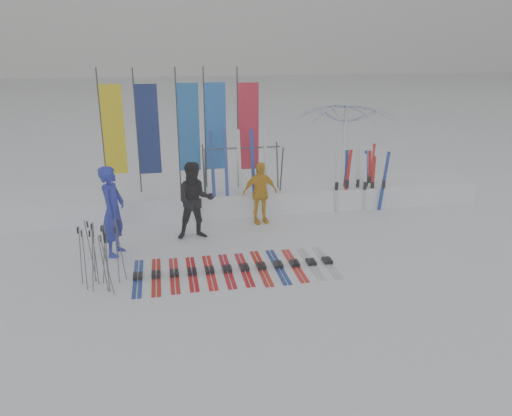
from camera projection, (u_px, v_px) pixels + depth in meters
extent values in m
plane|color=white|center=(261.00, 284.00, 9.53)|extent=(120.00, 120.00, 0.00)
cube|color=white|center=(228.00, 199.00, 13.72)|extent=(14.00, 1.60, 0.60)
imported|color=#1B269E|center=(113.00, 211.00, 10.59)|extent=(0.65, 0.82, 1.97)
imported|color=black|center=(195.00, 201.00, 11.51)|extent=(0.91, 0.72, 1.82)
imported|color=#E8A40F|center=(260.00, 193.00, 12.54)|extent=(0.98, 0.55, 1.58)
imported|color=white|center=(345.00, 147.00, 14.99)|extent=(3.79, 3.83, 2.76)
cube|color=navy|center=(138.00, 277.00, 9.75)|extent=(0.17, 1.68, 0.07)
cube|color=#B71D0E|center=(156.00, 275.00, 9.82)|extent=(0.17, 1.69, 0.07)
cube|color=#B4130E|center=(174.00, 274.00, 9.88)|extent=(0.17, 1.61, 0.07)
cube|color=red|center=(192.00, 272.00, 9.94)|extent=(0.17, 1.58, 0.07)
cube|color=red|center=(210.00, 271.00, 10.01)|extent=(0.17, 1.61, 0.07)
cube|color=#B30E16|center=(227.00, 269.00, 10.07)|extent=(0.17, 1.61, 0.07)
cube|color=#B30E12|center=(244.00, 268.00, 10.13)|extent=(0.17, 1.58, 0.07)
cube|color=#B5180E|center=(261.00, 267.00, 10.19)|extent=(0.17, 1.69, 0.07)
cube|color=navy|center=(278.00, 265.00, 10.26)|extent=(0.17, 1.68, 0.07)
cube|color=red|center=(295.00, 264.00, 10.32)|extent=(0.17, 1.62, 0.07)
cube|color=#B7BABF|center=(311.00, 263.00, 10.38)|extent=(0.17, 1.58, 0.07)
cube|color=#B4B7BC|center=(327.00, 261.00, 10.45)|extent=(0.17, 1.60, 0.07)
cylinder|color=#595B60|center=(85.00, 260.00, 9.12)|extent=(0.05, 0.06, 1.22)
cylinder|color=#595B60|center=(103.00, 264.00, 9.04)|extent=(0.08, 0.14, 1.15)
cylinder|color=#595B60|center=(93.00, 261.00, 9.02)|extent=(0.13, 0.08, 1.26)
cylinder|color=#595B60|center=(106.00, 260.00, 9.10)|extent=(0.06, 0.16, 1.22)
cylinder|color=#595B60|center=(120.00, 249.00, 9.55)|extent=(0.15, 0.09, 1.24)
cylinder|color=#595B60|center=(104.00, 255.00, 9.35)|extent=(0.16, 0.11, 1.22)
cylinder|color=#595B60|center=(118.00, 255.00, 9.44)|extent=(0.04, 0.06, 1.15)
cylinder|color=#595B60|center=(96.00, 258.00, 9.31)|extent=(0.02, 0.13, 1.14)
cylinder|color=#595B60|center=(94.00, 252.00, 9.49)|extent=(0.08, 0.09, 1.20)
cylinder|color=#595B60|center=(106.00, 254.00, 9.39)|extent=(0.02, 0.12, 1.20)
cylinder|color=#595B60|center=(107.00, 266.00, 8.91)|extent=(0.15, 0.07, 1.17)
cylinder|color=#595B60|center=(81.00, 256.00, 9.35)|extent=(0.07, 0.02, 1.19)
cylinder|color=#595B60|center=(108.00, 262.00, 9.12)|extent=(0.04, 0.06, 1.15)
cylinder|color=#595B60|center=(90.00, 251.00, 9.46)|extent=(0.12, 0.02, 1.26)
cylinder|color=#383A3F|center=(102.00, 132.00, 12.75)|extent=(0.04, 0.04, 3.20)
cube|color=yellow|center=(114.00, 130.00, 12.78)|extent=(0.55, 0.03, 2.30)
cylinder|color=#383A3F|center=(137.00, 132.00, 12.77)|extent=(0.04, 0.04, 3.20)
cube|color=#0C1A55|center=(148.00, 130.00, 12.81)|extent=(0.55, 0.03, 2.30)
cylinder|color=#383A3F|center=(178.00, 130.00, 13.09)|extent=(0.04, 0.04, 3.20)
cube|color=#165CAC|center=(189.00, 128.00, 13.13)|extent=(0.55, 0.03, 2.30)
cylinder|color=#383A3F|center=(205.00, 129.00, 13.24)|extent=(0.04, 0.04, 3.20)
cube|color=blue|center=(216.00, 127.00, 13.27)|extent=(0.55, 0.03, 2.30)
cylinder|color=#383A3F|center=(238.00, 129.00, 13.22)|extent=(0.04, 0.04, 3.20)
cube|color=red|center=(248.00, 127.00, 13.25)|extent=(0.55, 0.03, 2.30)
cylinder|color=#383A3F|center=(205.00, 173.00, 12.70)|extent=(0.04, 0.30, 1.23)
cylinder|color=#383A3F|center=(204.00, 168.00, 13.17)|extent=(0.04, 0.30, 1.23)
cylinder|color=#383A3F|center=(282.00, 169.00, 13.06)|extent=(0.04, 0.30, 1.23)
cylinder|color=#383A3F|center=(277.00, 165.00, 13.52)|extent=(0.04, 0.30, 1.23)
cylinder|color=#383A3F|center=(242.00, 148.00, 12.94)|extent=(2.00, 0.04, 0.04)
cube|color=silver|center=(368.00, 175.00, 14.17)|extent=(0.09, 0.03, 1.60)
cube|color=silver|center=(337.00, 183.00, 13.23)|extent=(0.09, 0.03, 1.68)
cube|color=red|center=(345.00, 181.00, 13.74)|extent=(0.09, 0.03, 1.51)
cube|color=silver|center=(365.00, 183.00, 13.43)|extent=(0.09, 0.05, 1.57)
cube|color=red|center=(372.00, 183.00, 13.57)|extent=(0.09, 0.02, 1.49)
cube|color=red|center=(347.00, 181.00, 13.38)|extent=(0.09, 0.03, 1.70)
cube|color=navy|center=(366.00, 179.00, 13.72)|extent=(0.09, 0.04, 1.61)
cube|color=navy|center=(384.00, 181.00, 13.42)|extent=(0.09, 0.03, 1.66)
cube|color=navy|center=(346.00, 181.00, 13.44)|extent=(0.09, 0.03, 1.67)
cube|color=silver|center=(358.00, 180.00, 13.61)|extent=(0.09, 0.04, 1.61)
cube|color=red|center=(371.00, 172.00, 14.37)|extent=(0.09, 0.04, 1.65)
cube|color=red|center=(370.00, 177.00, 14.08)|extent=(0.09, 0.03, 1.53)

